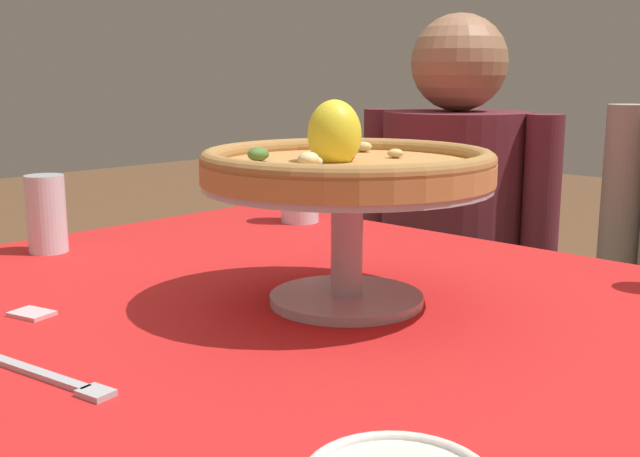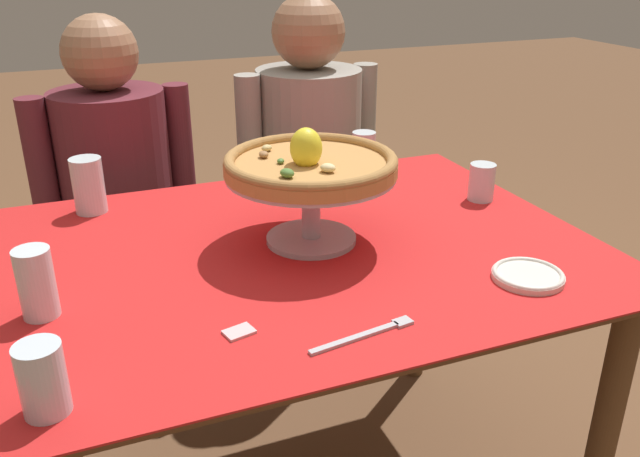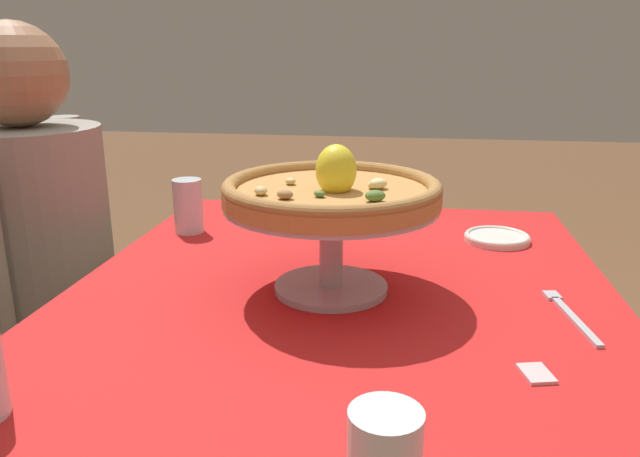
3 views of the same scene
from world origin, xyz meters
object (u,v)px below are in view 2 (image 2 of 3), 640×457
at_px(water_glass_front_left, 43,384).
at_px(water_glass_side_left, 37,288).
at_px(pizza, 310,163).
at_px(water_glass_back_right, 364,156).
at_px(diner_left, 121,214).
at_px(water_glass_side_right, 481,184).
at_px(dinner_fork, 368,334).
at_px(water_glass_back_left, 89,189).
at_px(diner_right, 309,185).
at_px(pizza_stand, 311,197).
at_px(side_plate, 528,275).
at_px(sugar_packet, 239,332).

xyz_separation_m(water_glass_front_left, water_glass_side_left, (-0.01, 0.28, 0.01)).
xyz_separation_m(pizza, water_glass_back_right, (0.30, 0.37, -0.13)).
relative_size(water_glass_side_left, diner_left, 0.11).
distance_m(water_glass_side_right, dinner_fork, 0.71).
height_order(water_glass_side_left, water_glass_back_left, water_glass_back_left).
relative_size(water_glass_back_left, diner_right, 0.11).
relative_size(pizza_stand, side_plate, 2.59).
height_order(water_glass_side_left, dinner_fork, water_glass_side_left).
bearing_deg(side_plate, pizza_stand, 135.71).
distance_m(water_glass_front_left, water_glass_back_left, 0.77).
relative_size(water_glass_front_left, water_glass_back_left, 0.80).
distance_m(pizza, water_glass_side_right, 0.52).
bearing_deg(pizza, diner_left, 114.00).
distance_m(dinner_fork, sugar_packet, 0.22).
distance_m(pizza_stand, water_glass_side_right, 0.50).
xyz_separation_m(pizza_stand, water_glass_side_right, (0.49, 0.08, -0.06)).
bearing_deg(water_glass_side_left, diner_left, 76.87).
height_order(pizza, diner_right, diner_right).
bearing_deg(pizza, water_glass_back_left, 140.58).
bearing_deg(pizza_stand, pizza, -149.13).
relative_size(pizza, dinner_fork, 1.82).
bearing_deg(side_plate, pizza, 135.86).
height_order(pizza_stand, pizza, pizza).
bearing_deg(water_glass_side_left, dinner_fork, -28.01).
height_order(side_plate, diner_left, diner_left).
height_order(pizza_stand, dinner_fork, pizza_stand).
xyz_separation_m(water_glass_back_right, diner_left, (-0.64, 0.41, -0.23)).
bearing_deg(sugar_packet, water_glass_side_right, 27.28).
distance_m(water_glass_side_right, diner_right, 0.72).
relative_size(water_glass_side_left, side_plate, 0.92).
bearing_deg(dinner_fork, water_glass_front_left, -178.83).
xyz_separation_m(pizza, diner_left, (-0.35, 0.78, -0.36)).
distance_m(water_glass_side_left, sugar_packet, 0.36).
distance_m(pizza, diner_left, 0.92).
bearing_deg(water_glass_front_left, sugar_packet, 17.63).
bearing_deg(water_glass_side_right, pizza, -170.94).
height_order(pizza, sugar_packet, pizza).
distance_m(pizza, water_glass_back_right, 0.49).
xyz_separation_m(water_glass_back_right, water_glass_side_right, (0.20, -0.29, -0.01)).
bearing_deg(water_glass_back_left, water_glass_back_right, 0.71).
relative_size(pizza_stand, water_glass_side_left, 2.82).
height_order(pizza_stand, side_plate, pizza_stand).
height_order(water_glass_front_left, water_glass_side_left, water_glass_side_left).
relative_size(water_glass_front_left, water_glass_side_left, 0.85).
relative_size(water_glass_back_right, sugar_packet, 2.46).
bearing_deg(side_plate, diner_left, 121.67).
height_order(water_glass_back_right, dinner_fork, water_glass_back_right).
xyz_separation_m(water_glass_side_right, sugar_packet, (-0.74, -0.38, -0.04)).
bearing_deg(sugar_packet, pizza, 50.98).
bearing_deg(water_glass_front_left, pizza, 36.05).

